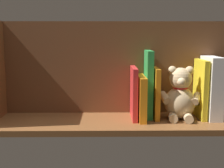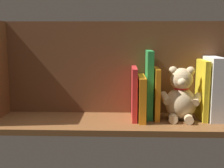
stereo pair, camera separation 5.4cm
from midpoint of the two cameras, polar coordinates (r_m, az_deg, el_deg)
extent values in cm
cube|color=brown|center=(119.14, -1.31, -7.20)|extent=(94.50, 27.87, 2.20)
cube|color=brown|center=(126.71, -1.29, 3.06)|extent=(94.50, 1.50, 38.01)
cube|color=white|center=(124.69, 16.98, -0.64)|extent=(5.17, 15.38, 24.19)
cube|color=yellow|center=(124.11, 15.07, -0.89)|extent=(2.08, 14.52, 22.96)
ellipsoid|color=#D1B284|center=(121.46, 11.36, -3.47)|extent=(13.25, 12.17, 12.56)
sphere|color=#D1B284|center=(119.77, 11.50, 0.98)|extent=(8.63, 8.63, 8.63)
sphere|color=#D1B284|center=(119.67, 13.09, 2.48)|extent=(3.34, 3.34, 3.34)
sphere|color=#D1B284|center=(119.15, 9.99, 2.55)|extent=(3.34, 3.34, 3.34)
sphere|color=beige|center=(116.25, 11.63, 0.40)|extent=(3.34, 3.34, 3.34)
cylinder|color=#D1B284|center=(120.10, 14.28, -2.65)|extent=(5.47, 6.83, 4.64)
cylinder|color=#D1B284|center=(119.15, 8.58, -2.56)|extent=(4.19, 6.65, 4.64)
cylinder|color=#D1B284|center=(117.67, 12.86, -6.25)|extent=(3.93, 5.11, 3.34)
cylinder|color=#D1B284|center=(117.20, 10.09, -6.22)|extent=(3.93, 5.11, 3.34)
torus|color=red|center=(120.30, 11.45, -0.64)|extent=(6.44, 6.44, 0.98)
cube|color=orange|center=(121.04, 6.87, -1.64)|extent=(1.87, 13.98, 19.82)
cube|color=green|center=(120.99, 5.58, -0.01)|extent=(2.40, 12.23, 26.53)
cube|color=orange|center=(118.98, 4.20, -2.51)|extent=(2.63, 17.50, 16.89)
cube|color=red|center=(119.23, 2.82, -1.67)|extent=(1.86, 15.92, 20.16)
camera|label=1|loc=(0.03, -91.34, -0.22)|focal=48.74mm
camera|label=2|loc=(0.03, 88.66, 0.22)|focal=48.74mm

